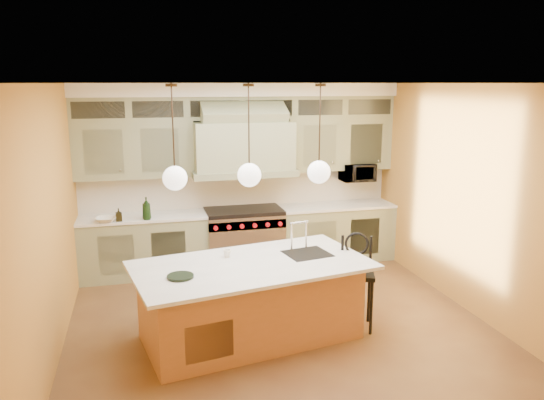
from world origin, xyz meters
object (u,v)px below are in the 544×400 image
object	(u,v)px
range	(244,238)
microwave	(357,172)
counter_stool	(356,275)
kitchen_island	(251,299)

from	to	relation	value
range	microwave	size ratio (longest dim) A/B	2.21
counter_stool	range	bearing A→B (deg)	129.97
kitchen_island	counter_stool	size ratio (longest dim) A/B	2.46
microwave	kitchen_island	bearing A→B (deg)	-133.14
kitchen_island	microwave	distance (m)	3.57
kitchen_island	microwave	world-z (taller)	microwave
range	kitchen_island	distance (m)	2.43
counter_stool	microwave	distance (m)	2.85
range	counter_stool	bearing A→B (deg)	-69.71
range	counter_stool	size ratio (longest dim) A/B	1.05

